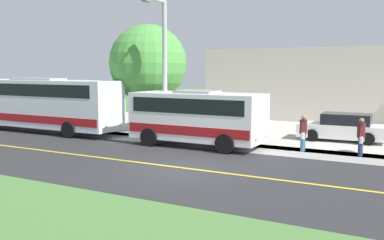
{
  "coord_description": "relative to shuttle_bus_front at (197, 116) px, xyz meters",
  "views": [
    {
      "loc": [
        13.99,
        7.89,
        3.75
      ],
      "look_at": [
        -3.5,
        -1.58,
        1.4
      ],
      "focal_mm": 40.35,
      "sensor_mm": 36.0,
      "label": 1
    }
  ],
  "objects": [
    {
      "name": "ground_plane",
      "position": [
        4.51,
        1.83,
        -1.5
      ],
      "size": [
        120.0,
        120.0,
        0.0
      ],
      "primitive_type": "plane",
      "color": "#477238"
    },
    {
      "name": "road_surface",
      "position": [
        4.51,
        1.83,
        -1.5
      ],
      "size": [
        8.0,
        100.0,
        0.01
      ],
      "primitive_type": "cube",
      "color": "#28282B",
      "rests_on": "ground"
    },
    {
      "name": "sidewalk",
      "position": [
        -0.69,
        1.83,
        -1.5
      ],
      "size": [
        2.4,
        100.0,
        0.01
      ],
      "primitive_type": "cube",
      "color": "gray",
      "rests_on": "ground"
    },
    {
      "name": "parking_lot_surface",
      "position": [
        -7.89,
        4.83,
        -1.5
      ],
      "size": [
        14.0,
        36.0,
        0.01
      ],
      "primitive_type": "cube",
      "color": "#B2ADA3",
      "rests_on": "ground"
    },
    {
      "name": "road_centre_line",
      "position": [
        4.51,
        1.83,
        -1.49
      ],
      "size": [
        0.16,
        100.0,
        0.0
      ],
      "primitive_type": "cube",
      "color": "gold",
      "rests_on": "ground"
    },
    {
      "name": "shuttle_bus_front",
      "position": [
        0.0,
        0.0,
        0.0
      ],
      "size": [
        2.67,
        6.62,
        2.72
      ],
      "color": "white",
      "rests_on": "ground"
    },
    {
      "name": "transit_bus_rear",
      "position": [
        0.05,
        -10.79,
        0.27
      ],
      "size": [
        2.56,
        11.33,
        3.22
      ],
      "color": "silver",
      "rests_on": "ground"
    },
    {
      "name": "pedestrian_with_bags",
      "position": [
        -1.13,
        7.39,
        -0.61
      ],
      "size": [
        0.72,
        0.34,
        1.67
      ],
      "color": "#1E2347",
      "rests_on": "ground"
    },
    {
      "name": "pedestrian_waiting",
      "position": [
        -1.08,
        4.91,
        -0.61
      ],
      "size": [
        0.72,
        0.34,
        1.67
      ],
      "color": "#335972",
      "rests_on": "ground"
    },
    {
      "name": "street_light_pole",
      "position": [
        -0.36,
        -2.16,
        2.54
      ],
      "size": [
        1.97,
        0.24,
        7.27
      ],
      "color": "#9E9EA3",
      "rests_on": "ground"
    },
    {
      "name": "parked_car_near",
      "position": [
        -4.98,
        6.03,
        -0.81
      ],
      "size": [
        2.12,
        4.45,
        1.45
      ],
      "color": "white",
      "rests_on": "ground"
    },
    {
      "name": "tree_curbside",
      "position": [
        -2.89,
        -4.83,
        2.59
      ],
      "size": [
        4.59,
        4.59,
        6.39
      ],
      "color": "brown",
      "rests_on": "ground"
    },
    {
      "name": "commercial_building",
      "position": [
        -16.89,
        2.63,
        1.14
      ],
      "size": [
        10.0,
        16.25,
        5.28
      ],
      "primitive_type": "cube",
      "color": "beige",
      "rests_on": "ground"
    }
  ]
}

